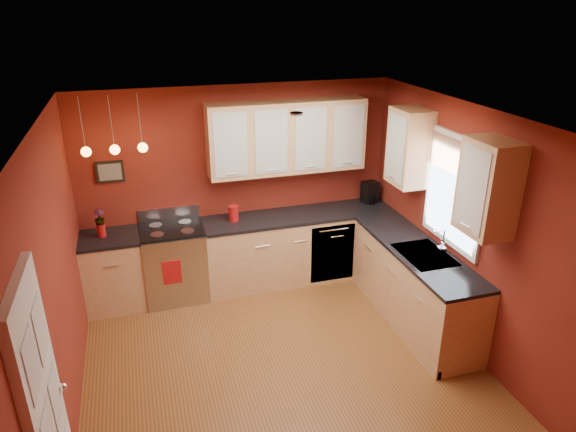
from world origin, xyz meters
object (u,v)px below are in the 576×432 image
object	(u,v)px
sink	(425,256)
soap_pump	(441,249)
red_canister	(234,213)
coffee_maker	(370,193)
gas_range	(175,262)

from	to	relation	value
sink	soap_pump	xyz separation A→B (m)	(0.13, -0.10, 0.11)
red_canister	soap_pump	world-z (taller)	red_canister
red_canister	coffee_maker	bearing A→B (deg)	2.69
sink	red_canister	distance (m)	2.40
red_canister	coffee_maker	xyz separation A→B (m)	(1.93, 0.09, 0.03)
coffee_maker	red_canister	bearing A→B (deg)	172.24
red_canister	coffee_maker	size ratio (longest dim) A/B	0.69
gas_range	soap_pump	world-z (taller)	soap_pump
sink	soap_pump	world-z (taller)	sink
gas_range	sink	size ratio (longest dim) A/B	1.59
soap_pump	sink	bearing A→B (deg)	142.84
sink	soap_pump	size ratio (longest dim) A/B	3.91
gas_range	red_canister	size ratio (longest dim) A/B	5.48
gas_range	soap_pump	size ratio (longest dim) A/B	6.21
sink	coffee_maker	xyz separation A→B (m)	(0.09, 1.62, 0.16)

